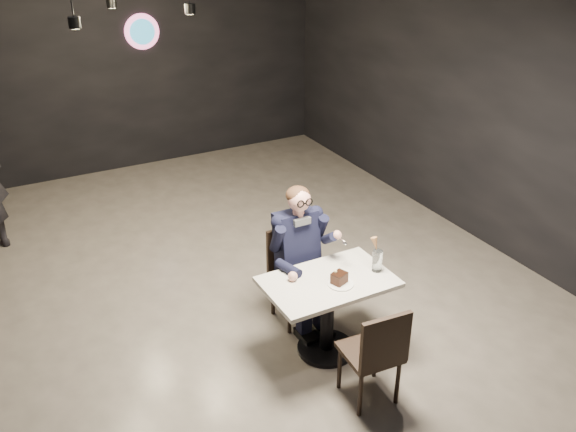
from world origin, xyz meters
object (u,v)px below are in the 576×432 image
chair_near (370,350)px  seated_man (297,254)px  main_table (327,316)px  chair_far (297,278)px  sundae_glass (377,261)px

chair_near → seated_man: size_ratio=0.64×
main_table → chair_far: (0.00, 0.55, 0.09)m
chair_far → sundae_glass: (0.45, -0.62, 0.39)m
chair_near → main_table: bearing=94.5°
chair_far → sundae_glass: 0.86m
main_table → seated_man: 0.65m
main_table → chair_far: bearing=90.0°
sundae_glass → chair_near: bearing=-128.1°
chair_near → seated_man: (0.00, 1.19, 0.26)m
chair_near → sundae_glass: bearing=56.4°
chair_far → main_table: bearing=-90.0°
seated_man → sundae_glass: size_ratio=7.34×
chair_far → chair_near: bearing=-90.0°
main_table → sundae_glass: size_ratio=5.61×
main_table → sundae_glass: bearing=-8.5°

